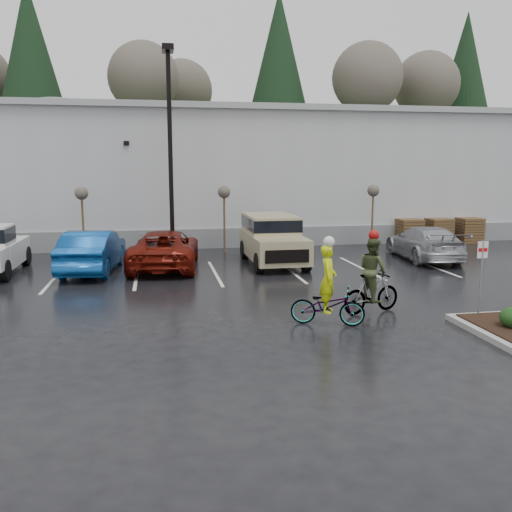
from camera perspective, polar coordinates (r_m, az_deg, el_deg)
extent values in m
plane|color=black|center=(14.12, 9.54, -7.75)|extent=(120.00, 120.00, 0.00)
cube|color=#AEB0B2|center=(34.97, -2.77, 8.46)|extent=(60.00, 15.00, 7.00)
cube|color=slate|center=(27.74, -0.63, 1.96)|extent=(60.00, 0.12, 1.00)
cube|color=#999B9E|center=(35.08, -2.82, 14.27)|extent=(60.50, 15.50, 0.30)
cube|color=#253B18|center=(57.85, -5.87, 8.36)|extent=(80.00, 25.00, 6.00)
cylinder|color=black|center=(24.66, -8.99, 10.22)|extent=(0.20, 0.20, 9.00)
cube|color=black|center=(25.14, -9.28, 20.76)|extent=(0.50, 1.00, 0.25)
cylinder|color=#48361D|center=(26.01, -17.73, 3.00)|extent=(0.10, 0.10, 2.80)
sphere|color=#4D483E|center=(25.89, -17.90, 6.30)|extent=(0.60, 0.60, 0.60)
cylinder|color=#48361D|center=(25.99, -3.35, 3.43)|extent=(0.10, 0.10, 2.80)
sphere|color=#4D483E|center=(25.87, -3.38, 6.74)|extent=(0.60, 0.60, 0.60)
cylinder|color=#48361D|center=(27.92, 12.14, 3.66)|extent=(0.10, 0.10, 2.80)
sphere|color=#4D483E|center=(27.81, 12.25, 6.73)|extent=(0.60, 0.60, 0.60)
cube|color=#48361D|center=(29.94, 15.79, 2.50)|extent=(1.20, 1.20, 1.35)
cube|color=#48361D|center=(30.72, 18.64, 2.53)|extent=(1.20, 1.20, 1.35)
cube|color=#48361D|center=(31.63, 21.49, 2.56)|extent=(1.20, 1.20, 1.35)
cylinder|color=gray|center=(15.70, 22.56, -2.45)|extent=(0.05, 0.05, 2.20)
cube|color=white|center=(15.56, 22.76, 0.61)|extent=(0.30, 0.02, 0.45)
cube|color=red|center=(15.55, 22.78, 0.61)|extent=(0.26, 0.02, 0.10)
imported|color=navy|center=(22.18, -16.80, 0.50)|extent=(2.29, 5.21, 1.66)
imported|color=#681209|center=(22.40, -9.58, 0.72)|extent=(3.16, 5.83, 1.55)
imported|color=#ACAEB4|center=(25.23, 17.28, 1.33)|extent=(2.51, 5.30, 1.49)
imported|color=#3F3F44|center=(14.41, 7.54, -5.23)|extent=(2.06, 1.35, 1.02)
imported|color=#C4DB0C|center=(14.24, 7.60, -2.38)|extent=(0.64, 0.76, 1.79)
sphere|color=silver|center=(14.07, 7.69, 1.49)|extent=(0.30, 0.30, 0.30)
imported|color=#3F3F44|center=(15.76, 12.08, -3.84)|extent=(1.91, 1.04, 1.15)
imported|color=#3A4625|center=(15.62, 12.17, -1.42)|extent=(0.71, 0.98, 1.80)
sphere|color=#990C0C|center=(15.47, 12.29, 2.16)|extent=(0.30, 0.30, 0.30)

